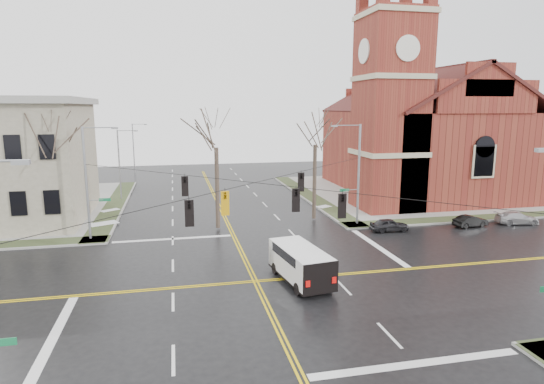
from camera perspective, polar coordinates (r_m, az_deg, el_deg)
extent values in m
plane|color=black|center=(28.67, -2.09, -11.13)|extent=(120.00, 120.00, 0.00)
cube|color=gray|center=(60.11, 17.53, 0.01)|extent=(30.00, 30.00, 0.15)
cube|color=#333E22|center=(54.63, 4.85, -0.47)|extent=(2.00, 30.00, 0.02)
cube|color=#333E22|center=(48.87, 25.52, -2.81)|extent=(30.00, 2.00, 0.02)
cube|color=#333E22|center=(52.70, -19.14, -1.44)|extent=(2.00, 30.00, 0.02)
cube|color=gold|center=(28.65, -2.33, -11.14)|extent=(0.12, 100.00, 0.01)
cube|color=gold|center=(28.69, -1.85, -11.10)|extent=(0.12, 100.00, 0.01)
cube|color=gold|center=(28.56, -2.05, -11.21)|extent=(100.00, 0.12, 0.01)
cube|color=gold|center=(28.78, -2.14, -11.04)|extent=(100.00, 0.12, 0.01)
cube|color=silver|center=(21.28, 17.69, -19.85)|extent=(9.50, 0.50, 0.01)
cube|color=silver|center=(38.23, -12.35, -5.76)|extent=(9.50, 0.50, 0.01)
cube|color=silver|center=(24.45, -25.84, -16.24)|extent=(0.50, 9.50, 0.01)
cube|color=silver|center=(36.29, 13.11, -6.68)|extent=(0.50, 9.50, 0.01)
cube|color=maroon|center=(48.34, 14.56, 9.54)|extent=(6.00, 6.00, 20.00)
cube|color=#B8AF8E|center=(49.15, 15.11, 20.67)|extent=(6.30, 6.30, 0.50)
cylinder|color=silver|center=(45.95, 16.70, 16.90)|extent=(2.40, 0.15, 2.40)
cylinder|color=silver|center=(47.36, 11.46, 16.93)|extent=(0.15, 2.40, 2.40)
cube|color=maroon|center=(60.81, 18.15, 4.78)|extent=(18.00, 24.00, 10.00)
cube|color=maroon|center=(51.65, 12.47, 0.97)|extent=(2.00, 5.00, 4.40)
cylinder|color=gray|center=(41.47, 10.81, 2.14)|extent=(0.20, 0.20, 9.00)
cylinder|color=gray|center=(41.45, 9.99, 0.28)|extent=(1.20, 0.06, 0.06)
cube|color=#11653A|center=(41.20, 9.08, 0.24)|extent=(0.90, 0.04, 0.25)
cylinder|color=gray|center=(40.61, 9.46, 8.25)|extent=(2.40, 0.08, 0.08)
cube|color=gray|center=(40.18, 7.85, 8.20)|extent=(0.50, 0.22, 0.15)
cylinder|color=gray|center=(38.81, -22.26, 0.97)|extent=(0.20, 0.20, 9.00)
cylinder|color=gray|center=(38.94, -21.26, -0.96)|extent=(1.20, 0.06, 0.06)
cube|color=#11653A|center=(38.83, -20.24, -0.92)|extent=(0.90, 0.04, 0.25)
cylinder|color=gray|center=(38.19, -20.94, 7.56)|extent=(2.40, 0.08, 0.08)
cube|color=gray|center=(38.03, -19.14, 7.59)|extent=(0.50, 0.22, 0.15)
cube|color=gray|center=(20.20, 30.76, 4.53)|extent=(0.50, 0.22, 0.15)
cube|color=#11653A|center=(17.36, -30.84, -15.91)|extent=(0.90, 0.04, 0.25)
cube|color=gray|center=(15.48, -28.98, 3.29)|extent=(0.50, 0.22, 0.15)
cylinder|color=black|center=(27.00, -2.18, 1.18)|extent=(23.02, 23.02, 0.03)
cylinder|color=black|center=(27.00, -2.18, 1.18)|extent=(23.02, 23.02, 0.03)
imported|color=black|center=(22.83, -10.33, -2.65)|extent=(0.21, 0.26, 1.30)
imported|color=black|center=(31.86, 3.66, 1.25)|extent=(0.21, 0.26, 1.30)
imported|color=#D6990C|center=(24.91, -5.90, -1.42)|extent=(0.21, 0.26, 1.30)
imported|color=black|center=(30.67, -10.87, 0.72)|extent=(0.21, 0.26, 1.30)
imported|color=black|center=(24.40, 8.79, -1.74)|extent=(0.21, 0.26, 1.30)
imported|color=black|center=(25.65, 3.02, -1.03)|extent=(0.21, 0.26, 1.30)
cylinder|color=gray|center=(54.97, -18.61, 3.24)|extent=(0.16, 0.16, 8.00)
cylinder|color=gray|center=(54.54, -17.80, 7.35)|extent=(2.00, 0.07, 0.07)
cube|color=gray|center=(54.46, -16.74, 7.35)|extent=(0.45, 0.20, 0.13)
cylinder|color=gray|center=(74.77, -16.98, 5.14)|extent=(0.16, 0.16, 8.00)
cylinder|color=gray|center=(74.46, -16.37, 8.17)|extent=(2.00, 0.07, 0.07)
cube|color=gray|center=(74.39, -15.59, 8.17)|extent=(0.45, 0.20, 0.13)
cube|color=white|center=(28.20, 3.62, -8.82)|extent=(2.90, 5.76, 1.77)
cube|color=white|center=(30.27, 1.83, -7.95)|extent=(2.24, 1.23, 1.25)
cube|color=black|center=(30.41, 1.58, -6.72)|extent=(1.92, 0.40, 0.83)
cube|color=black|center=(28.19, 3.46, -7.59)|extent=(2.67, 4.01, 0.57)
cube|color=#B70C0A|center=(25.57, 4.53, -11.43)|extent=(0.26, 0.11, 0.35)
cube|color=#B70C0A|center=(26.25, 7.80, -10.89)|extent=(0.26, 0.11, 0.35)
cube|color=black|center=(28.51, 3.60, -10.54)|extent=(2.96, 5.82, 0.10)
cylinder|color=black|center=(29.73, 0.44, -9.55)|extent=(0.37, 0.78, 0.75)
cylinder|color=black|center=(30.42, 3.85, -9.09)|extent=(0.37, 0.78, 0.75)
cylinder|color=black|center=(26.59, 3.30, -12.06)|extent=(0.37, 0.78, 0.75)
cylinder|color=black|center=(27.37, 7.05, -11.45)|extent=(0.37, 0.78, 0.75)
imported|color=black|center=(40.75, 14.52, -4.02)|extent=(3.39, 1.52, 1.13)
imported|color=black|center=(44.64, 23.64, -3.36)|extent=(3.34, 1.57, 1.06)
imported|color=#B3B3B5|center=(47.64, 28.39, -2.88)|extent=(4.07, 2.22, 1.12)
cylinder|color=#3C3126|center=(41.18, -24.94, -0.20)|extent=(0.36, 0.36, 6.91)
cylinder|color=#3C3126|center=(39.72, -6.90, 0.47)|extent=(0.36, 0.36, 7.06)
cylinder|color=#3C3126|center=(43.01, 5.36, 1.25)|extent=(0.36, 0.36, 7.03)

